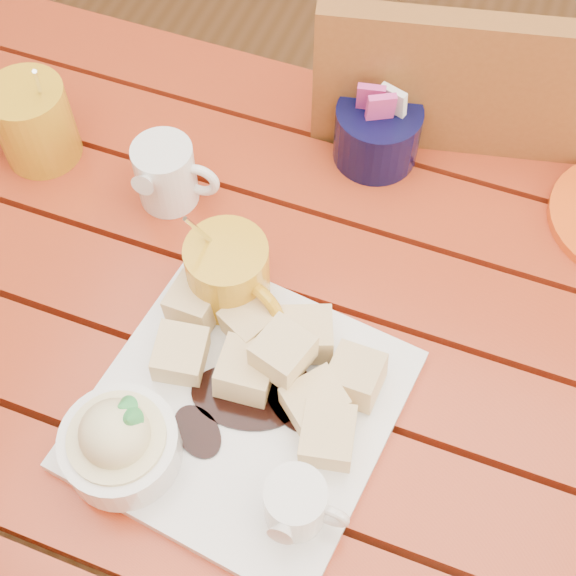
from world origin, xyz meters
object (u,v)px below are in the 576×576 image
at_px(table, 253,371).
at_px(chair_far, 457,187).
at_px(coffee_mug_left, 31,122).
at_px(coffee_mug_right, 230,276).
at_px(dessert_plate, 219,412).

relative_size(table, chair_far, 1.28).
xyz_separation_m(coffee_mug_left, coffee_mug_right, (0.31, -0.12, -0.00)).
height_order(table, chair_far, chair_far).
bearing_deg(table, coffee_mug_left, 157.21).
xyz_separation_m(table, coffee_mug_right, (-0.03, 0.02, 0.16)).
relative_size(table, coffee_mug_left, 7.71).
bearing_deg(table, chair_far, 71.18).
distance_m(coffee_mug_left, coffee_mug_right, 0.33).
height_order(coffee_mug_right, chair_far, chair_far).
height_order(coffee_mug_left, coffee_mug_right, coffee_mug_left).
bearing_deg(coffee_mug_right, coffee_mug_left, -176.96).
bearing_deg(table, dessert_plate, -82.83).
xyz_separation_m(table, chair_far, (0.16, 0.46, -0.12)).
relative_size(table, dessert_plate, 3.76).
bearing_deg(table, coffee_mug_right, 140.34).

